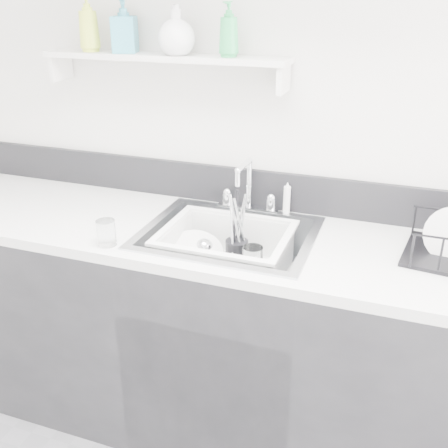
% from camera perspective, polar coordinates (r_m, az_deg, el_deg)
% --- Properties ---
extents(room_shell, '(3.50, 3.00, 2.60)m').
position_cam_1_polar(room_shell, '(1.06, -14.81, 19.68)').
color(room_shell, silver).
rests_on(room_shell, ground).
extents(counter_run, '(3.20, 0.62, 0.92)m').
position_cam_1_polar(counter_run, '(2.20, 0.45, -11.97)').
color(counter_run, black).
rests_on(counter_run, ground).
extents(backsplash, '(3.20, 0.02, 0.16)m').
position_cam_1_polar(backsplash, '(2.20, 3.07, 3.94)').
color(backsplash, black).
rests_on(backsplash, counter_run).
extents(sink, '(0.64, 0.52, 0.20)m').
position_cam_1_polar(sink, '(2.01, 0.48, -3.37)').
color(sink, silver).
rests_on(sink, counter_run).
extents(faucet, '(0.26, 0.18, 0.23)m').
position_cam_1_polar(faucet, '(2.16, 2.65, 3.00)').
color(faucet, silver).
rests_on(faucet, counter_run).
extents(side_sprayer, '(0.03, 0.03, 0.14)m').
position_cam_1_polar(side_sprayer, '(2.13, 6.86, 2.79)').
color(side_sprayer, white).
rests_on(side_sprayer, counter_run).
extents(wall_shelf, '(1.00, 0.16, 0.12)m').
position_cam_1_polar(wall_shelf, '(2.14, -6.60, 17.39)').
color(wall_shelf, silver).
rests_on(wall_shelf, room_shell).
extents(wash_tub, '(0.51, 0.43, 0.19)m').
position_cam_1_polar(wash_tub, '(1.99, 0.21, -3.11)').
color(wash_tub, white).
rests_on(wash_tub, sink).
extents(plate_stack, '(0.27, 0.26, 0.10)m').
position_cam_1_polar(plate_stack, '(2.06, -2.90, -3.71)').
color(plate_stack, white).
rests_on(plate_stack, wash_tub).
extents(utensil_cup, '(0.09, 0.09, 0.30)m').
position_cam_1_polar(utensil_cup, '(2.03, 1.38, -3.02)').
color(utensil_cup, black).
rests_on(utensil_cup, wash_tub).
extents(ladle, '(0.25, 0.27, 0.08)m').
position_cam_1_polar(ladle, '(2.03, -1.49, -3.82)').
color(ladle, silver).
rests_on(ladle, wash_tub).
extents(tumbler_in_tub, '(0.08, 0.08, 0.11)m').
position_cam_1_polar(tumbler_in_tub, '(1.98, 3.12, -3.98)').
color(tumbler_in_tub, white).
rests_on(tumbler_in_tub, wash_tub).
extents(tumbler_counter, '(0.09, 0.09, 0.09)m').
position_cam_1_polar(tumbler_counter, '(1.91, -12.68, -0.94)').
color(tumbler_counter, white).
rests_on(tumbler_counter, counter_run).
extents(bowl_small, '(0.12, 0.12, 0.03)m').
position_cam_1_polar(bowl_small, '(1.95, 1.50, -5.79)').
color(bowl_small, white).
rests_on(bowl_small, wash_tub).
extents(soap_bottle_a, '(0.10, 0.10, 0.21)m').
position_cam_1_polar(soap_bottle_a, '(2.27, -14.55, 20.36)').
color(soap_bottle_a, '#CDE041').
rests_on(soap_bottle_a, wall_shelf).
extents(soap_bottle_b, '(0.11, 0.11, 0.20)m').
position_cam_1_polar(soap_bottle_b, '(2.20, -10.82, 20.43)').
color(soap_bottle_b, teal).
rests_on(soap_bottle_b, wall_shelf).
extents(soap_bottle_c, '(0.18, 0.18, 0.18)m').
position_cam_1_polar(soap_bottle_c, '(2.08, -5.22, 20.28)').
color(soap_bottle_c, white).
rests_on(soap_bottle_c, wall_shelf).
extents(soap_bottle_d, '(0.09, 0.09, 0.19)m').
position_cam_1_polar(soap_bottle_d, '(2.02, 0.53, 20.41)').
color(soap_bottle_d, green).
rests_on(soap_bottle_d, wall_shelf).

